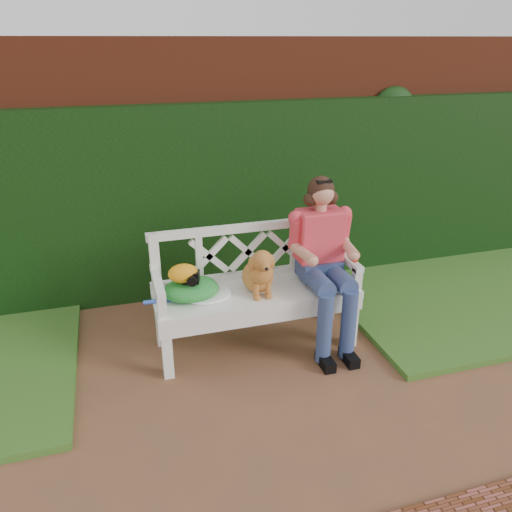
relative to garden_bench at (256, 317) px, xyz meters
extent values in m
plane|color=brown|center=(-0.23, -0.65, -0.24)|extent=(60.00, 60.00, 0.00)
cube|color=maroon|center=(-0.23, 1.25, 0.86)|extent=(10.00, 0.30, 2.20)
cube|color=#13380D|center=(-0.23, 1.03, 0.61)|extent=(10.00, 0.18, 1.70)
cube|color=#235017|center=(2.17, 0.25, -0.21)|extent=(2.60, 2.00, 0.05)
cube|color=black|center=(-0.48, -0.02, 0.42)|extent=(0.14, 0.12, 0.08)
ellipsoid|color=orange|center=(-0.53, 0.00, 0.44)|extent=(0.22, 0.17, 0.13)
camera|label=1|loc=(-0.93, -3.14, 1.95)|focal=35.00mm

